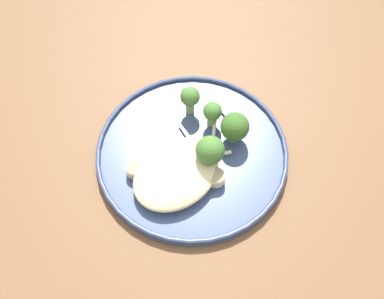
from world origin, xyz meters
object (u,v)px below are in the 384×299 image
at_px(seared_scallop_right_edge, 182,183).
at_px(broccoli_floret_rear_charred, 212,113).
at_px(seared_scallop_on_noodles, 173,161).
at_px(broccoli_floret_tall_stalk, 210,151).
at_px(seared_scallop_large_seared, 151,175).
at_px(seared_scallop_half_hidden, 135,171).
at_px(dinner_plate, 192,153).
at_px(seared_scallop_center_golden, 198,174).
at_px(broccoli_floret_near_rim, 190,98).
at_px(seared_scallop_front_small, 216,178).
at_px(broccoli_floret_center_pile, 235,127).

xyz_separation_m(seared_scallop_right_edge, broccoli_floret_rear_charred, (0.11, 0.05, 0.02)).
xyz_separation_m(seared_scallop_on_noodles, broccoli_floret_tall_stalk, (0.04, -0.04, 0.03)).
bearing_deg(seared_scallop_large_seared, broccoli_floret_rear_charred, 3.82).
height_order(seared_scallop_large_seared, seared_scallop_half_hidden, seared_scallop_large_seared).
distance_m(dinner_plate, seared_scallop_right_edge, 0.06).
bearing_deg(seared_scallop_half_hidden, dinner_plate, -19.80).
bearing_deg(broccoli_floret_rear_charred, seared_scallop_on_noodles, -172.43).
distance_m(seared_scallop_large_seared, broccoli_floret_rear_charred, 0.13).
relative_size(seared_scallop_center_golden, broccoli_floret_near_rim, 0.43).
height_order(seared_scallop_large_seared, seared_scallop_front_small, same).
xyz_separation_m(seared_scallop_center_golden, broccoli_floret_near_rim, (0.07, 0.09, 0.02)).
xyz_separation_m(broccoli_floret_rear_charred, broccoli_floret_near_rim, (-0.01, 0.04, 0.01)).
relative_size(seared_scallop_large_seared, seared_scallop_half_hidden, 1.05).
relative_size(seared_scallop_center_golden, broccoli_floret_tall_stalk, 0.36).
bearing_deg(seared_scallop_half_hidden, seared_scallop_front_small, -49.21).
relative_size(seared_scallop_right_edge, seared_scallop_large_seared, 1.39).
bearing_deg(seared_scallop_on_noodles, seared_scallop_right_edge, -114.42).
bearing_deg(seared_scallop_half_hidden, seared_scallop_on_noodles, -26.30).
height_order(seared_scallop_right_edge, broccoli_floret_rear_charred, broccoli_floret_rear_charred).
xyz_separation_m(seared_scallop_on_noodles, broccoli_floret_center_pile, (0.10, -0.03, 0.02)).
height_order(broccoli_floret_center_pile, broccoli_floret_tall_stalk, broccoli_floret_tall_stalk).
relative_size(seared_scallop_front_small, broccoli_floret_near_rim, 0.50).
bearing_deg(seared_scallop_center_golden, seared_scallop_large_seared, 138.24).
bearing_deg(broccoli_floret_center_pile, seared_scallop_front_small, -155.34).
xyz_separation_m(seared_scallop_on_noodles, broccoli_floret_rear_charred, (0.09, 0.01, 0.02)).
relative_size(broccoli_floret_center_pile, broccoli_floret_tall_stalk, 0.87).
distance_m(seared_scallop_on_noodles, broccoli_floret_rear_charred, 0.10).
relative_size(seared_scallop_right_edge, broccoli_floret_tall_stalk, 0.56).
distance_m(seared_scallop_right_edge, seared_scallop_front_small, 0.05).
xyz_separation_m(seared_scallop_on_noodles, broccoli_floret_near_rim, (0.08, 0.05, 0.02)).
bearing_deg(broccoli_floret_tall_stalk, broccoli_floret_rear_charred, 42.31).
distance_m(seared_scallop_center_golden, broccoli_floret_center_pile, 0.09).
distance_m(seared_scallop_large_seared, broccoli_floret_near_rim, 0.14).
relative_size(seared_scallop_front_small, broccoli_floret_tall_stalk, 0.43).
bearing_deg(broccoli_floret_rear_charred, seared_scallop_front_small, -131.83).
relative_size(dinner_plate, broccoli_floret_near_rim, 5.40).
distance_m(seared_scallop_large_seared, broccoli_floret_tall_stalk, 0.09).
bearing_deg(seared_scallop_center_golden, seared_scallop_right_edge, 168.21).
relative_size(seared_scallop_right_edge, seared_scallop_front_small, 1.31).
height_order(seared_scallop_half_hidden, seared_scallop_on_noodles, seared_scallop_half_hidden).
bearing_deg(seared_scallop_center_golden, broccoli_floret_center_pile, 7.15).
bearing_deg(seared_scallop_center_golden, broccoli_floret_tall_stalk, 7.64).
xyz_separation_m(seared_scallop_right_edge, broccoli_floret_center_pile, (0.11, 0.01, 0.02)).
height_order(seared_scallop_right_edge, broccoli_floret_near_rim, broccoli_floret_near_rim).
distance_m(dinner_plate, seared_scallop_large_seared, 0.07).
distance_m(seared_scallop_on_noodles, broccoli_floret_near_rim, 0.10).
distance_m(seared_scallop_front_small, seared_scallop_half_hidden, 0.12).
bearing_deg(dinner_plate, broccoli_floret_tall_stalk, -82.29).
xyz_separation_m(dinner_plate, broccoli_floret_rear_charred, (0.06, 0.02, 0.03)).
xyz_separation_m(dinner_plate, broccoli_floret_center_pile, (0.06, -0.03, 0.03)).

